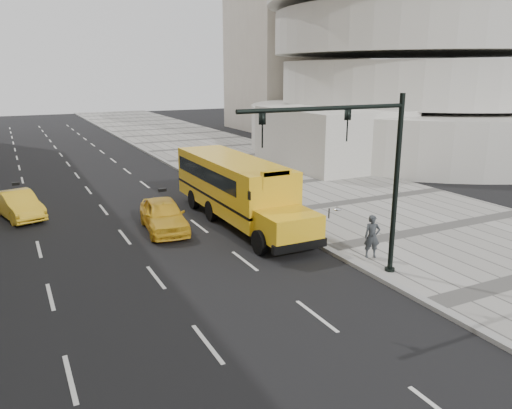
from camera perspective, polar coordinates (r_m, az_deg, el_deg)
name	(u,v)px	position (r m, az deg, el deg)	size (l,w,h in m)	color
ground	(147,234)	(23.04, -12.37, -3.28)	(140.00, 140.00, 0.00)	black
sidewalk_museum	(360,202)	(28.27, 11.81, 0.32)	(12.00, 140.00, 0.15)	gray
curb_museum	(265,215)	(25.07, 0.98, -1.24)	(0.30, 140.00, 0.15)	gray
guggenheim	(391,1)	(53.12, 15.20, 21.55)	(33.20, 42.20, 35.00)	silver
school_bus	(235,184)	(24.26, -2.46, 2.32)	(2.96, 11.56, 3.19)	yellow
taxi_near	(164,215)	(23.13, -10.53, -1.19)	(1.75, 4.35, 1.48)	yellow
taxi_far	(18,205)	(27.37, -25.52, -0.04)	(1.43, 4.10, 1.35)	yellow
pedestrian	(372,236)	(19.57, 13.13, -3.58)	(0.61, 0.40, 1.67)	#2F3337
traffic_signal	(365,166)	(16.73, 12.31, 4.33)	(6.18, 0.36, 6.40)	black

